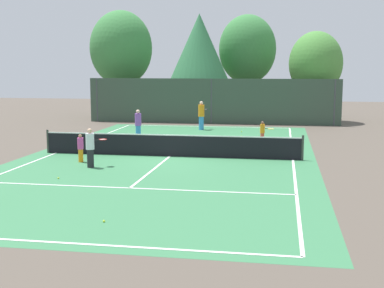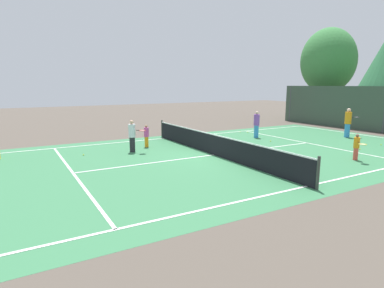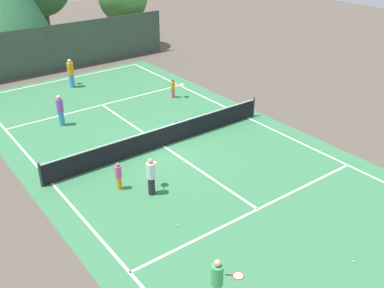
{
  "view_description": "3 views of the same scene",
  "coord_description": "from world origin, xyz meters",
  "px_view_note": "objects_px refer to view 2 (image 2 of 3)",
  "views": [
    {
      "loc": [
        4.98,
        -23.02,
        4.06
      ],
      "look_at": [
        1.43,
        -2.39,
        0.96
      ],
      "focal_mm": 49.15,
      "sensor_mm": 36.0,
      "label": 1
    },
    {
      "loc": [
        12.34,
        -8.29,
        3.3
      ],
      "look_at": [
        0.07,
        -1.25,
        0.66
      ],
      "focal_mm": 29.83,
      "sensor_mm": 36.0,
      "label": 2
    },
    {
      "loc": [
        -10.15,
        -15.81,
        9.85
      ],
      "look_at": [
        0.41,
        -1.74,
        0.7
      ],
      "focal_mm": 41.5,
      "sensor_mm": 36.0,
      "label": 3
    }
  ],
  "objects_px": {
    "player_4": "(357,147)",
    "ball_crate": "(259,156)",
    "tennis_ball_0": "(270,141)",
    "player_3": "(132,136)",
    "tennis_ball_4": "(381,145)",
    "player_0": "(348,122)",
    "player_2": "(257,124)",
    "tennis_ball_2": "(360,149)",
    "tennis_ball_5": "(83,155)",
    "player_5": "(146,136)",
    "tennis_ball_3": "(265,148)",
    "tennis_ball_7": "(248,132)",
    "tennis_ball_6": "(240,132)"
  },
  "relations": [
    {
      "from": "player_4",
      "to": "ball_crate",
      "type": "height_order",
      "value": "player_4"
    },
    {
      "from": "tennis_ball_0",
      "to": "ball_crate",
      "type": "bearing_deg",
      "value": -49.52
    },
    {
      "from": "player_3",
      "to": "tennis_ball_4",
      "type": "relative_size",
      "value": 24.12
    },
    {
      "from": "player_0",
      "to": "player_2",
      "type": "distance_m",
      "value": 5.82
    },
    {
      "from": "player_0",
      "to": "tennis_ball_2",
      "type": "height_order",
      "value": "player_0"
    },
    {
      "from": "player_3",
      "to": "player_4",
      "type": "height_order",
      "value": "player_3"
    },
    {
      "from": "ball_crate",
      "to": "player_2",
      "type": "bearing_deg",
      "value": 140.01
    },
    {
      "from": "tennis_ball_0",
      "to": "tennis_ball_4",
      "type": "distance_m",
      "value": 5.95
    },
    {
      "from": "player_2",
      "to": "tennis_ball_5",
      "type": "height_order",
      "value": "player_2"
    },
    {
      "from": "player_5",
      "to": "tennis_ball_3",
      "type": "relative_size",
      "value": 18.16
    },
    {
      "from": "player_0",
      "to": "player_5",
      "type": "relative_size",
      "value": 1.54
    },
    {
      "from": "player_4",
      "to": "player_5",
      "type": "bearing_deg",
      "value": -137.16
    },
    {
      "from": "tennis_ball_2",
      "to": "tennis_ball_3",
      "type": "bearing_deg",
      "value": -121.65
    },
    {
      "from": "tennis_ball_4",
      "to": "tennis_ball_0",
      "type": "bearing_deg",
      "value": -130.81
    },
    {
      "from": "player_5",
      "to": "tennis_ball_7",
      "type": "bearing_deg",
      "value": 99.82
    },
    {
      "from": "ball_crate",
      "to": "tennis_ball_7",
      "type": "xyz_separation_m",
      "value": [
        -6.69,
        4.91,
        -0.15
      ]
    },
    {
      "from": "player_3",
      "to": "tennis_ball_7",
      "type": "height_order",
      "value": "player_3"
    },
    {
      "from": "ball_crate",
      "to": "tennis_ball_4",
      "type": "distance_m",
      "value": 8.27
    },
    {
      "from": "tennis_ball_2",
      "to": "tennis_ball_7",
      "type": "bearing_deg",
      "value": -171.27
    },
    {
      "from": "player_5",
      "to": "ball_crate",
      "type": "xyz_separation_m",
      "value": [
        5.29,
        3.21,
        -0.43
      ]
    },
    {
      "from": "tennis_ball_5",
      "to": "player_5",
      "type": "bearing_deg",
      "value": 97.98
    },
    {
      "from": "player_0",
      "to": "tennis_ball_5",
      "type": "relative_size",
      "value": 27.91
    },
    {
      "from": "player_0",
      "to": "tennis_ball_2",
      "type": "bearing_deg",
      "value": -46.85
    },
    {
      "from": "player_2",
      "to": "tennis_ball_2",
      "type": "distance_m",
      "value": 6.05
    },
    {
      "from": "player_3",
      "to": "tennis_ball_3",
      "type": "bearing_deg",
      "value": 66.18
    },
    {
      "from": "player_3",
      "to": "player_5",
      "type": "relative_size",
      "value": 1.33
    },
    {
      "from": "player_2",
      "to": "tennis_ball_3",
      "type": "height_order",
      "value": "player_2"
    },
    {
      "from": "ball_crate",
      "to": "tennis_ball_6",
      "type": "height_order",
      "value": "ball_crate"
    },
    {
      "from": "player_5",
      "to": "tennis_ball_4",
      "type": "distance_m",
      "value": 12.93
    },
    {
      "from": "player_5",
      "to": "ball_crate",
      "type": "bearing_deg",
      "value": 31.25
    },
    {
      "from": "player_0",
      "to": "tennis_ball_7",
      "type": "bearing_deg",
      "value": -138.54
    },
    {
      "from": "player_3",
      "to": "tennis_ball_0",
      "type": "relative_size",
      "value": 24.12
    },
    {
      "from": "player_5",
      "to": "tennis_ball_5",
      "type": "xyz_separation_m",
      "value": [
        0.47,
        -3.39,
        -0.58
      ]
    },
    {
      "from": "ball_crate",
      "to": "tennis_ball_0",
      "type": "relative_size",
      "value": 6.45
    },
    {
      "from": "player_4",
      "to": "tennis_ball_0",
      "type": "distance_m",
      "value": 5.39
    },
    {
      "from": "player_3",
      "to": "tennis_ball_2",
      "type": "relative_size",
      "value": 24.12
    },
    {
      "from": "tennis_ball_4",
      "to": "tennis_ball_2",
      "type": "bearing_deg",
      "value": -85.73
    },
    {
      "from": "tennis_ball_3",
      "to": "tennis_ball_6",
      "type": "xyz_separation_m",
      "value": [
        -5.34,
        2.6,
        0.0
      ]
    },
    {
      "from": "tennis_ball_0",
      "to": "tennis_ball_7",
      "type": "bearing_deg",
      "value": 161.43
    },
    {
      "from": "player_0",
      "to": "ball_crate",
      "type": "height_order",
      "value": "player_0"
    },
    {
      "from": "player_3",
      "to": "tennis_ball_5",
      "type": "relative_size",
      "value": 24.12
    },
    {
      "from": "player_2",
      "to": "tennis_ball_2",
      "type": "height_order",
      "value": "player_2"
    },
    {
      "from": "tennis_ball_4",
      "to": "tennis_ball_6",
      "type": "height_order",
      "value": "same"
    },
    {
      "from": "player_3",
      "to": "tennis_ball_4",
      "type": "bearing_deg",
      "value": 67.7
    },
    {
      "from": "tennis_ball_5",
      "to": "tennis_ball_7",
      "type": "bearing_deg",
      "value": 99.28
    },
    {
      "from": "tennis_ball_0",
      "to": "tennis_ball_4",
      "type": "bearing_deg",
      "value": 49.19
    },
    {
      "from": "tennis_ball_6",
      "to": "tennis_ball_0",
      "type": "bearing_deg",
      "value": -11.62
    },
    {
      "from": "player_0",
      "to": "player_3",
      "type": "xyz_separation_m",
      "value": [
        -2.47,
        -13.37,
        -0.13
      ]
    },
    {
      "from": "tennis_ball_4",
      "to": "tennis_ball_5",
      "type": "distance_m",
      "value": 15.83
    },
    {
      "from": "tennis_ball_4",
      "to": "tennis_ball_5",
      "type": "xyz_separation_m",
      "value": [
        -5.52,
        -14.83,
        0.0
      ]
    }
  ]
}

